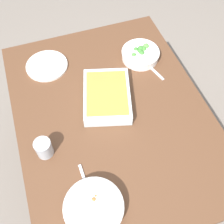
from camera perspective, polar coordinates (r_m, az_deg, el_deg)
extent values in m
plane|color=slate|center=(1.96, 0.00, -11.99)|extent=(6.00, 6.00, 0.00)
cube|color=brown|center=(1.31, 0.00, -0.48)|extent=(1.20, 0.90, 0.04)
cylinder|color=brown|center=(1.92, -16.51, 3.19)|extent=(0.06, 0.06, 0.70)
cylinder|color=brown|center=(2.01, 5.61, 9.10)|extent=(0.06, 0.06, 0.70)
cylinder|color=brown|center=(1.61, 21.07, -19.49)|extent=(0.06, 0.06, 0.70)
cylinder|color=white|center=(1.09, -3.79, -19.38)|extent=(0.22, 0.22, 0.05)
torus|color=white|center=(1.07, -3.87, -19.08)|extent=(0.23, 0.23, 0.01)
cylinder|color=olive|center=(1.09, -3.80, -19.35)|extent=(0.18, 0.18, 0.03)
sphere|color=silver|center=(1.08, -4.74, -17.91)|extent=(0.02, 0.02, 0.02)
sphere|color=olive|center=(1.07, -1.44, -18.94)|extent=(0.02, 0.02, 0.02)
sphere|color=#C66633|center=(1.08, -3.78, -17.77)|extent=(0.02, 0.02, 0.02)
sphere|color=silver|center=(1.07, -4.15, -20.36)|extent=(0.01, 0.01, 0.01)
sphere|color=#C66633|center=(1.08, -3.41, -17.15)|extent=(0.02, 0.02, 0.02)
sphere|color=olive|center=(1.07, -3.87, -19.15)|extent=(0.02, 0.02, 0.02)
cylinder|color=white|center=(1.51, 5.93, 11.80)|extent=(0.20, 0.20, 0.05)
torus|color=white|center=(1.50, 6.01, 12.37)|extent=(0.20, 0.20, 0.01)
cylinder|color=#8CB272|center=(1.51, 5.94, 11.87)|extent=(0.16, 0.16, 0.02)
sphere|color=#3D7A33|center=(1.51, 5.07, 12.85)|extent=(0.02, 0.02, 0.02)
sphere|color=#569E42|center=(1.53, 7.10, 13.40)|extent=(0.03, 0.03, 0.03)
sphere|color=#3D7A33|center=(1.51, 6.01, 12.91)|extent=(0.04, 0.04, 0.04)
sphere|color=#3D7A33|center=(1.50, 5.87, 12.43)|extent=(0.03, 0.03, 0.03)
sphere|color=#478C38|center=(1.51, 6.58, 12.85)|extent=(0.03, 0.03, 0.03)
sphere|color=#478C38|center=(1.48, 4.57, 11.71)|extent=(0.03, 0.03, 0.03)
sphere|color=#3D7A33|center=(1.49, 6.23, 12.08)|extent=(0.03, 0.03, 0.03)
sphere|color=#3D7A33|center=(1.51, 4.99, 12.82)|extent=(0.03, 0.03, 0.03)
cube|color=silver|center=(1.31, -1.18, 3.29)|extent=(0.35, 0.29, 0.06)
cube|color=gold|center=(1.30, -1.19, 3.61)|extent=(0.31, 0.26, 0.04)
cylinder|color=#B2BCC6|center=(1.19, -14.05, -7.31)|extent=(0.07, 0.07, 0.08)
cylinder|color=black|center=(1.20, -13.93, -7.58)|extent=(0.06, 0.06, 0.05)
cylinder|color=white|center=(1.51, -13.43, 9.40)|extent=(0.22, 0.22, 0.01)
cube|color=silver|center=(1.15, -5.76, -13.94)|extent=(0.14, 0.02, 0.01)
ellipsoid|color=silver|center=(1.12, -4.42, -17.76)|extent=(0.04, 0.03, 0.01)
cube|color=silver|center=(1.47, 8.89, 8.38)|extent=(0.14, 0.05, 0.01)
ellipsoid|color=silver|center=(1.51, 6.78, 10.46)|extent=(0.05, 0.04, 0.01)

